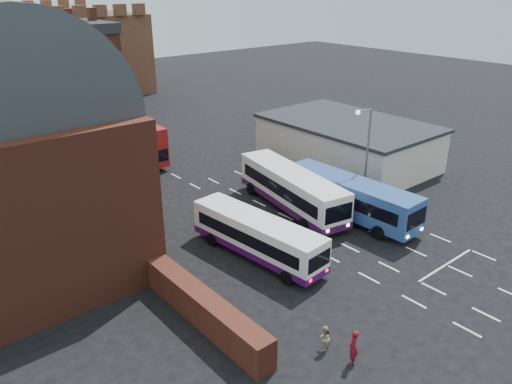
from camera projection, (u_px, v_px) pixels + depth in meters
ground at (359, 273)px, 31.13m from camera, size 180.00×180.00×0.00m
forecourt_wall at (205, 310)px, 26.16m from camera, size 1.20×10.00×1.80m
cream_building at (347, 142)px, 49.01m from camera, size 10.40×16.40×4.25m
brick_terrace at (18, 86)px, 57.85m from camera, size 22.00×10.00×11.00m
castle_keep at (58, 54)px, 78.84m from camera, size 22.00×22.00×12.00m
bus_white_outbound at (257, 234)px, 32.35m from camera, size 3.29×10.27×2.75m
bus_white_inbound at (292, 187)px, 39.02m from camera, size 4.59×11.88×3.16m
bus_blue at (350, 196)px, 37.65m from camera, size 3.11×11.31×3.06m
bus_red_double at (132, 139)px, 49.81m from camera, size 2.73×10.37×4.13m
street_lamp at (365, 148)px, 38.87m from camera, size 1.60×0.42×7.90m
pedestrian_red at (353, 347)px, 23.48m from camera, size 0.79×0.70×1.83m
pedestrian_beige at (324, 338)px, 24.39m from camera, size 0.82×0.74×1.37m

